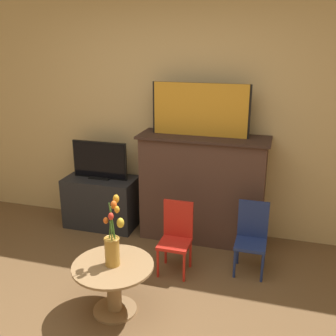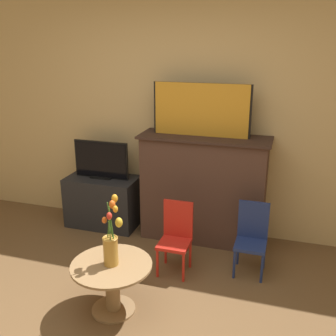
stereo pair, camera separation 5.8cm
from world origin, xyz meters
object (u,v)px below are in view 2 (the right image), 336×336
chair_blue (252,235)px  vase_tulips (111,242)px  tv_monitor (101,160)px  painting (201,110)px  chair_red (176,234)px

chair_blue → vase_tulips: 1.35m
tv_monitor → painting: bearing=1.5°
chair_red → chair_blue: same height
painting → chair_blue: bearing=-39.2°
chair_red → tv_monitor: bearing=148.2°
tv_monitor → chair_blue: 1.85m
painting → tv_monitor: bearing=-178.5°
tv_monitor → vase_tulips: size_ratio=1.16×
painting → chair_blue: (0.62, -0.50, -1.04)m
tv_monitor → vase_tulips: (0.77, -1.38, -0.17)m
vase_tulips → tv_monitor: bearing=119.1°
tv_monitor → chair_red: size_ratio=0.96×
painting → chair_blue: size_ratio=1.49×
painting → tv_monitor: (-1.12, -0.03, -0.62)m
painting → chair_red: 1.25m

